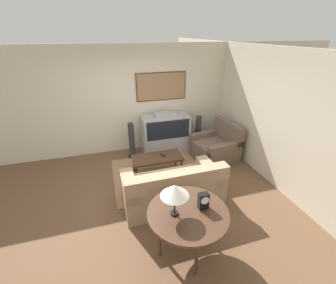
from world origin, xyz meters
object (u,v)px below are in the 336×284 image
Objects in this scene: armchair at (216,147)px; speaker_tower_right at (198,133)px; tv at (165,133)px; coffee_table at (157,159)px; speaker_tower_left at (132,141)px; table_lamp at (175,191)px; console_table at (188,216)px; couch at (173,189)px; mantel_clock at (203,201)px.

speaker_tower_right is (-0.24, 0.63, 0.15)m from armchair.
tv reaches higher than armchair.
speaker_tower_left is (-0.42, 0.97, 0.04)m from coffee_table.
table_lamp is at bearing -47.80° from armchair.
table_lamp reaches higher than armchair.
tv is at bearing 4.98° from speaker_tower_left.
tv is 3.18m from console_table.
couch is 1.17m from console_table.
mantel_clock is at bearing -79.57° from speaker_tower_left.
mantel_clock is 0.26× the size of speaker_tower_left.
console_table is 4.61× the size of mantel_clock.
coffee_table is 4.61× the size of mantel_clock.
speaker_tower_right is at bearing 64.25° from console_table.
console_table reaches higher than coffee_table.
tv is 1.16m from coffee_table.
mantel_clock is (0.09, -1.07, 0.59)m from couch.
armchair is 2.89m from mantel_clock.
speaker_tower_left is (-0.34, 3.05, -0.27)m from console_table.
mantel_clock is (-1.49, -2.40, 0.60)m from armchair.
mantel_clock is 3.31m from speaker_tower_right.
speaker_tower_right is at bearing 61.32° from table_lamp.
mantel_clock is at bearing 93.93° from couch.
armchair is 4.64× the size of mantel_clock.
table_lamp is at bearing -97.51° from coffee_table.
table_lamp reaches higher than tv.
tv is at bearing 65.25° from coffee_table.
speaker_tower_left and speaker_tower_right have the same top height.
console_table is at bearing -4.99° from table_lamp.
speaker_tower_right is (1.39, 0.97, 0.04)m from coffee_table.
coffee_table is at bearing 87.69° from console_table.
couch is 1.65× the size of coffee_table.
console_table is 0.48m from table_lamp.
table_lamp is at bearing -118.68° from speaker_tower_right.
console_table is at bearing -176.04° from mantel_clock.
console_table is at bearing -44.75° from armchair.
armchair is 2.38× the size of table_lamp.
speaker_tower_right is at bearing 34.86° from coffee_table.
armchair reaches higher than couch.
speaker_tower_left is at bearing -175.02° from tv.
tv is at bearing -131.14° from armchair.
table_lamp is (-0.32, -1.07, 0.84)m from couch.
speaker_tower_right reaches higher than couch.
tv is at bearing 175.02° from speaker_tower_right.
speaker_tower_left is at bearing -77.20° from couch.
mantel_clock is at bearing -86.27° from coffee_table.
speaker_tower_left is (-0.15, 3.03, -0.72)m from table_lamp.
console_table is 2.37× the size of table_lamp.
coffee_table is 1.00× the size of console_table.
table_lamp is (-0.75, -3.11, 0.64)m from tv.
table_lamp reaches higher than speaker_tower_left.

